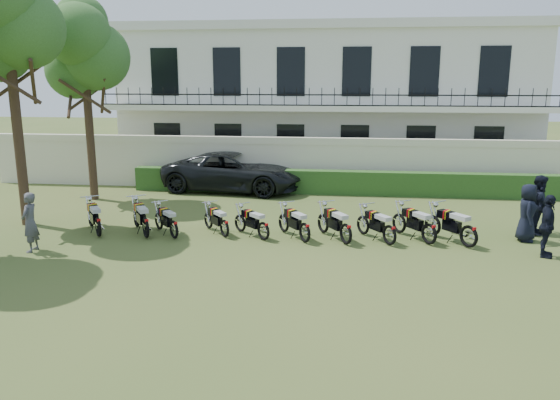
{
  "coord_description": "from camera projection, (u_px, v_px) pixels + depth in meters",
  "views": [
    {
      "loc": [
        1.12,
        -15.61,
        4.81
      ],
      "look_at": [
        -0.97,
        1.55,
        0.94
      ],
      "focal_mm": 35.0,
      "sensor_mm": 36.0,
      "label": 1
    }
  ],
  "objects": [
    {
      "name": "motorcycle_5",
      "position": [
        305.0,
        228.0,
        16.19
      ],
      "size": [
        1.17,
        1.57,
        1.02
      ],
      "rotation": [
        0.0,
        0.0,
        0.62
      ],
      "color": "black",
      "rests_on": "ground"
    },
    {
      "name": "ground",
      "position": [
        306.0,
        243.0,
        16.3
      ],
      "size": [
        100.0,
        100.0,
        0.0
      ],
      "primitive_type": "plane",
      "color": "#3B5321",
      "rests_on": "ground"
    },
    {
      "name": "motorcycle_8",
      "position": [
        429.0,
        229.0,
        15.98
      ],
      "size": [
        1.2,
        1.69,
        1.08
      ],
      "rotation": [
        0.0,
        0.0,
        0.6
      ],
      "color": "black",
      "rests_on": "ground"
    },
    {
      "name": "motorcycle_1",
      "position": [
        146.0,
        223.0,
        16.64
      ],
      "size": [
        1.18,
        1.74,
        1.1
      ],
      "rotation": [
        0.0,
        0.0,
        0.58
      ],
      "color": "black",
      "rests_on": "ground"
    },
    {
      "name": "tree_west_near",
      "position": [
        84.0,
        49.0,
        20.91
      ],
      "size": [
        3.4,
        3.2,
        7.9
      ],
      "color": "#473323",
      "rests_on": "ground"
    },
    {
      "name": "hedge",
      "position": [
        342.0,
        183.0,
        23.05
      ],
      "size": [
        18.0,
        0.6,
        1.0
      ],
      "primitive_type": "cube",
      "color": "#224318",
      "rests_on": "ground"
    },
    {
      "name": "motorcycle_7",
      "position": [
        390.0,
        230.0,
        15.93
      ],
      "size": [
        1.16,
        1.59,
        1.02
      ],
      "rotation": [
        0.0,
        0.0,
        0.61
      ],
      "color": "black",
      "rests_on": "ground"
    },
    {
      "name": "suv",
      "position": [
        234.0,
        172.0,
        23.7
      ],
      "size": [
        6.32,
        3.48,
        1.68
      ],
      "primitive_type": "imported",
      "rotation": [
        0.0,
        0.0,
        1.45
      ],
      "color": "black",
      "rests_on": "ground"
    },
    {
      "name": "officer_2",
      "position": [
        547.0,
        226.0,
        14.84
      ],
      "size": [
        0.73,
        1.11,
        1.75
      ],
      "primitive_type": "imported",
      "rotation": [
        0.0,
        0.0,
        1.25
      ],
      "color": "black",
      "rests_on": "ground"
    },
    {
      "name": "inspector",
      "position": [
        30.0,
        222.0,
        15.32
      ],
      "size": [
        0.44,
        0.64,
        1.7
      ],
      "primitive_type": "imported",
      "rotation": [
        0.0,
        0.0,
        -1.52
      ],
      "color": "#55555A",
      "rests_on": "ground"
    },
    {
      "name": "motorcycle_0",
      "position": [
        98.0,
        222.0,
        16.75
      ],
      "size": [
        1.21,
        1.65,
        1.07
      ],
      "rotation": [
        0.0,
        0.0,
        0.62
      ],
      "color": "black",
      "rests_on": "ground"
    },
    {
      "name": "perimeter_wall",
      "position": [
        320.0,
        164.0,
        23.79
      ],
      "size": [
        30.0,
        0.35,
        2.3
      ],
      "color": "beige",
      "rests_on": "ground"
    },
    {
      "name": "motorcycle_2",
      "position": [
        174.0,
        225.0,
        16.57
      ],
      "size": [
        1.23,
        1.42,
        0.98
      ],
      "rotation": [
        0.0,
        0.0,
        0.71
      ],
      "color": "black",
      "rests_on": "ground"
    },
    {
      "name": "motorcycle_4",
      "position": [
        263.0,
        227.0,
        16.43
      ],
      "size": [
        1.34,
        1.27,
        0.96
      ],
      "rotation": [
        0.0,
        0.0,
        0.82
      ],
      "color": "black",
      "rests_on": "ground"
    },
    {
      "name": "motorcycle_6",
      "position": [
        346.0,
        229.0,
        15.99
      ],
      "size": [
        1.13,
        1.71,
        1.07
      ],
      "rotation": [
        0.0,
        0.0,
        0.56
      ],
      "color": "black",
      "rests_on": "ground"
    },
    {
      "name": "motorcycle_9",
      "position": [
        469.0,
        231.0,
        15.68
      ],
      "size": [
        1.32,
        1.7,
        1.12
      ],
      "rotation": [
        0.0,
        0.0,
        0.65
      ],
      "color": "black",
      "rests_on": "ground"
    },
    {
      "name": "building",
      "position": [
        326.0,
        99.0,
        29.01
      ],
      "size": [
        20.4,
        9.6,
        7.4
      ],
      "color": "silver",
      "rests_on": "ground"
    },
    {
      "name": "officer_4",
      "position": [
        539.0,
        205.0,
        17.07
      ],
      "size": [
        0.86,
        1.03,
        1.88
      ],
      "primitive_type": "imported",
      "rotation": [
        0.0,
        0.0,
        1.39
      ],
      "color": "black",
      "rests_on": "ground"
    },
    {
      "name": "officer_5",
      "position": [
        539.0,
        206.0,
        17.07
      ],
      "size": [
        0.65,
        1.11,
        1.78
      ],
      "primitive_type": "imported",
      "rotation": [
        0.0,
        0.0,
        1.35
      ],
      "color": "black",
      "rests_on": "ground"
    },
    {
      "name": "motorcycle_3",
      "position": [
        224.0,
        224.0,
        16.75
      ],
      "size": [
        1.14,
        1.38,
        0.93
      ],
      "rotation": [
        0.0,
        0.0,
        0.68
      ],
      "color": "black",
      "rests_on": "ground"
    },
    {
      "name": "tree_west_mid",
      "position": [
        7.0,
        17.0,
        16.93
      ],
      "size": [
        3.4,
        3.2,
        8.82
      ],
      "color": "#473323",
      "rests_on": "ground"
    },
    {
      "name": "officer_3",
      "position": [
        527.0,
        213.0,
        16.33
      ],
      "size": [
        0.72,
        0.95,
        1.75
      ],
      "primitive_type": "imported",
      "rotation": [
        0.0,
        0.0,
        1.36
      ],
      "color": "black",
      "rests_on": "ground"
    }
  ]
}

